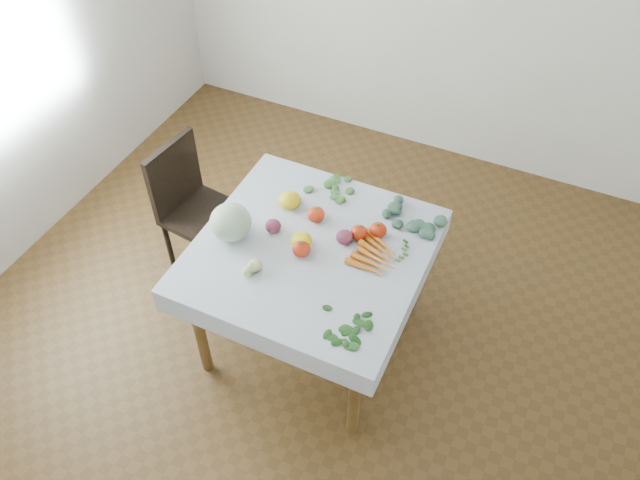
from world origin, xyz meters
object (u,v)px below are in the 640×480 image
object	(u,v)px
carrot_bunch	(376,256)
chair	(191,201)
cabbage	(231,222)
table	(311,262)
heirloom_back	(290,200)

from	to	relation	value
carrot_bunch	chair	bearing A→B (deg)	171.85
chair	cabbage	xyz separation A→B (m)	(0.52, -0.34, 0.35)
chair	carrot_bunch	size ratio (longest dim) A/B	3.21
table	chair	xyz separation A→B (m)	(-0.92, 0.25, -0.15)
table	carrot_bunch	xyz separation A→B (m)	(0.32, 0.07, 0.12)
cabbage	carrot_bunch	bearing A→B (deg)	12.55
chair	heirloom_back	distance (m)	0.75
cabbage	heirloom_back	size ratio (longest dim) A/B	1.74
cabbage	heirloom_back	bearing A→B (deg)	62.19
table	chair	world-z (taller)	chair
cabbage	carrot_bunch	xyz separation A→B (m)	(0.72, 0.16, -0.08)
table	chair	distance (m)	0.96
carrot_bunch	cabbage	bearing A→B (deg)	-167.45
chair	cabbage	world-z (taller)	cabbage
table	cabbage	distance (m)	0.45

